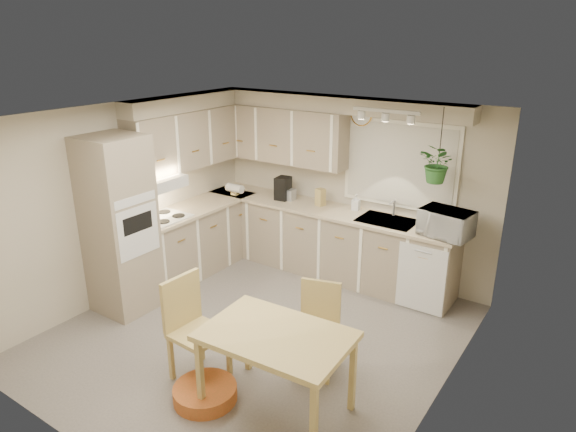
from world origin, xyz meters
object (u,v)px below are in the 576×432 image
object	(u,v)px
chair_left	(199,331)
microwave	(446,220)
braided_rug	(273,326)
pet_bed	(205,393)
dining_table	(277,372)
chair_back	(315,331)

from	to	relation	value
chair_left	microwave	size ratio (longest dim) A/B	1.78
braided_rug	chair_left	bearing A→B (deg)	-92.48
microwave	pet_bed	bearing A→B (deg)	-104.63
dining_table	chair_back	bearing A→B (deg)	91.51
dining_table	braided_rug	size ratio (longest dim) A/B	1.17
braided_rug	pet_bed	size ratio (longest dim) A/B	1.83
chair_back	chair_left	bearing A→B (deg)	23.12
braided_rug	pet_bed	distance (m)	1.37
pet_bed	microwave	bearing A→B (deg)	67.01
chair_back	dining_table	bearing A→B (deg)	75.40
chair_back	pet_bed	xyz separation A→B (m)	(-0.60, -0.93, -0.38)
microwave	dining_table	bearing A→B (deg)	-94.39
pet_bed	microwave	world-z (taller)	microwave
pet_bed	chair_back	bearing A→B (deg)	57.31
pet_bed	dining_table	bearing A→B (deg)	22.82
braided_rug	chair_back	bearing A→B (deg)	-27.26
chair_left	braided_rug	distance (m)	1.23
chair_back	pet_bed	bearing A→B (deg)	41.20
pet_bed	microwave	distance (m)	3.23
chair_back	pet_bed	world-z (taller)	chair_back
dining_table	chair_left	xyz separation A→B (m)	(-0.88, -0.03, 0.12)
microwave	braided_rug	bearing A→B (deg)	-125.55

